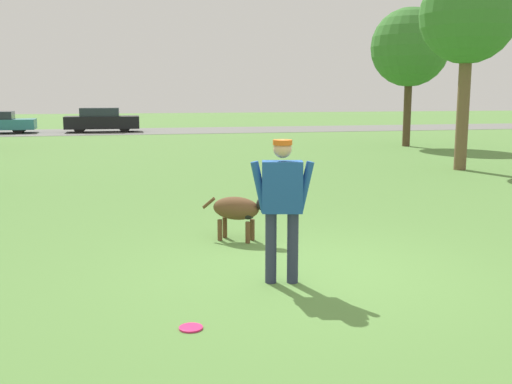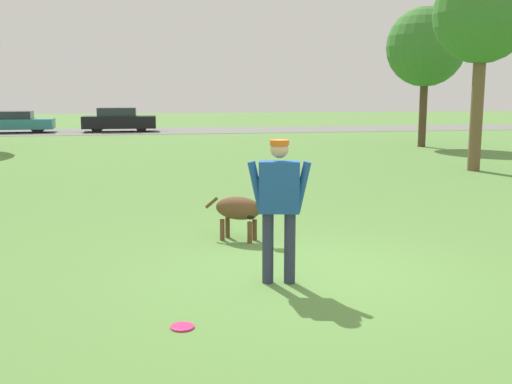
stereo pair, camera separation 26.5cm
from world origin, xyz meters
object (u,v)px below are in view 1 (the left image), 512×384
person (282,199)px  dog (239,210)px  tree_near_right (468,17)px  parked_car_black (102,120)px  tree_far_right (410,48)px  frisbee (191,328)px

person → dog: person is taller
dog → tree_near_right: bearing=74.4°
tree_near_right → parked_car_black: size_ratio=1.38×
person → tree_far_right: tree_far_right is taller
dog → frisbee: dog is taller
dog → frisbee: size_ratio=4.32×
frisbee → tree_near_right: 14.10m
person → tree_near_right: size_ratio=0.30×
dog → parked_car_black: 26.51m
person → parked_car_black: bearing=108.5°
dog → tree_far_right: 17.69m
person → tree_near_right: (7.76, 8.88, 3.26)m
tree_near_right → dog: bearing=-139.1°
tree_near_right → parked_car_black: bearing=118.0°
frisbee → parked_car_black: 29.65m
frisbee → parked_car_black: size_ratio=0.06×
person → tree_far_right: size_ratio=0.30×
dog → parked_car_black: (-2.57, 26.38, 0.19)m
person → frisbee: 1.93m
dog → parked_car_black: parked_car_black is taller
person → dog: bearing=105.6°
person → tree_near_right: 12.23m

